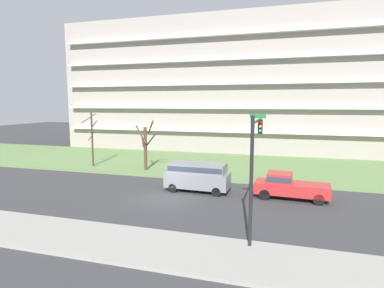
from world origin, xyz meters
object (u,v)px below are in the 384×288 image
Objects in this scene: traffic_signal_mast at (255,153)px; van_gray_near_left at (197,175)px; pickup_red_center_left at (288,186)px; tree_far_left at (92,138)px; tree_left at (146,146)px.

van_gray_near_left is at bearing 125.53° from traffic_signal_mast.
tree_far_left is at bearing -13.64° from pickup_red_center_left.
pickup_red_center_left is 0.83× the size of traffic_signal_mast.
tree_far_left is 15.76m from van_gray_near_left.
pickup_red_center_left is (21.33, -6.55, -2.28)m from tree_far_left.
tree_left is at bearing -2.93° from tree_far_left.
van_gray_near_left is 7.14m from pickup_red_center_left.
tree_far_left is at bearing 144.49° from traffic_signal_mast.
traffic_signal_mast is at bearing 127.70° from van_gray_near_left.
tree_far_left is 22.43m from pickup_red_center_left.
tree_left is 0.99× the size of pickup_red_center_left.
traffic_signal_mast is at bearing -35.51° from tree_far_left.
pickup_red_center_left is at bearing -17.07° from tree_far_left.
tree_left is 9.77m from van_gray_near_left.
tree_left is at bearing -19.67° from pickup_red_center_left.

